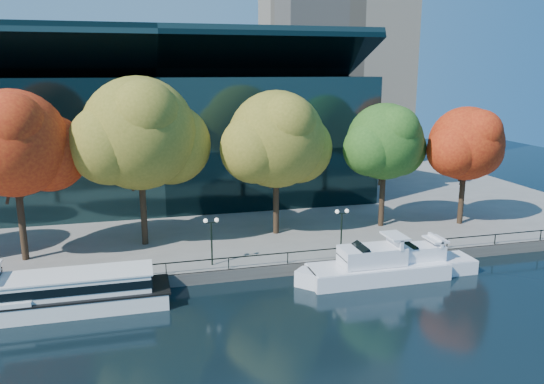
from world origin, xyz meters
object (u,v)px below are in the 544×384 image
object	(u,v)px
lamp_2	(342,221)
tree_4	(386,143)
tree_3	(278,141)
lamp_1	(211,231)
tree_2	(142,136)
tree_5	(468,145)
cruiser_near	(372,267)
tour_boat	(50,293)
cruiser_far	(418,262)
tree_1	(16,146)

from	to	relation	value
lamp_2	tree_4	bearing A→B (deg)	43.19
tree_3	lamp_1	distance (m)	12.06
tree_2	lamp_2	distance (m)	19.21
tree_5	tree_4	bearing A→B (deg)	171.26
tree_4	tree_5	bearing A→B (deg)	-8.74
tree_3	tree_4	xyz separation A→B (m)	(11.18, -0.19, -0.53)
cruiser_near	tour_boat	bearing A→B (deg)	179.17
cruiser_far	tree_1	size ratio (longest dim) A/B	0.69
cruiser_near	lamp_1	distance (m)	13.47
tree_1	tree_2	size ratio (longest dim) A/B	0.94
tour_boat	lamp_1	xyz separation A→B (m)	(12.08, 3.74, 2.59)
cruiser_near	tree_2	size ratio (longest dim) A/B	0.84
tree_1	tree_2	distance (m)	10.17
tree_1	tree_4	xyz separation A→B (m)	(33.84, 1.69, -1.19)
tree_1	lamp_1	xyz separation A→B (m)	(15.09, -5.20, -6.82)
tour_boat	tree_3	xyz separation A→B (m)	(19.65, 10.82, 8.75)
tour_boat	tree_1	bearing A→B (deg)	108.58
tree_2	tree_5	xyz separation A→B (m)	(32.23, -1.27, -1.80)
tree_1	lamp_2	bearing A→B (deg)	-11.11
cruiser_far	tour_boat	bearing A→B (deg)	179.86
cruiser_near	tree_2	xyz separation A→B (m)	(-17.58, 10.97, 9.93)
tree_4	tree_3	bearing A→B (deg)	179.05
cruiser_near	lamp_1	size ratio (longest dim) A/B	3.19
lamp_1	tree_3	bearing A→B (deg)	43.11
tree_4	cruiser_far	bearing A→B (deg)	-100.00
tour_boat	tree_5	distance (m)	41.12
tree_5	tree_1	bearing A→B (deg)	-179.46
tree_3	cruiser_far	bearing A→B (deg)	-49.54
cruiser_far	tree_1	xyz separation A→B (m)	(-31.95, 9.02, 9.77)
tree_5	lamp_2	xyz separation A→B (m)	(-15.77, -5.60, -5.31)
tree_1	cruiser_far	bearing A→B (deg)	-15.77
tree_4	lamp_2	world-z (taller)	tree_4
tour_boat	cruiser_far	distance (m)	28.95
cruiser_near	cruiser_far	size ratio (longest dim) A/B	1.29
tree_4	tree_2	bearing A→B (deg)	-179.95
tree_1	tree_2	xyz separation A→B (m)	(10.03, 1.67, 0.29)
cruiser_far	tree_4	xyz separation A→B (m)	(1.89, 10.71, 8.58)
cruiser_far	tree_2	size ratio (longest dim) A/B	0.65
tour_boat	cruiser_near	xyz separation A→B (m)	(24.60, -0.36, -0.23)
tree_1	tree_4	bearing A→B (deg)	2.86
tour_boat	tree_4	distance (m)	33.63
lamp_2	cruiser_near	bearing A→B (deg)	-74.80
tour_boat	lamp_2	size ratio (longest dim) A/B	4.29
cruiser_far	lamp_2	world-z (taller)	lamp_2
cruiser_near	tree_3	bearing A→B (deg)	113.89
tree_2	tour_boat	bearing A→B (deg)	-123.48
cruiser_far	lamp_2	size ratio (longest dim) A/B	2.47
tree_4	lamp_1	distance (m)	20.75
tree_3	tree_1	bearing A→B (deg)	-175.26
tour_boat	tree_4	world-z (taller)	tree_4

